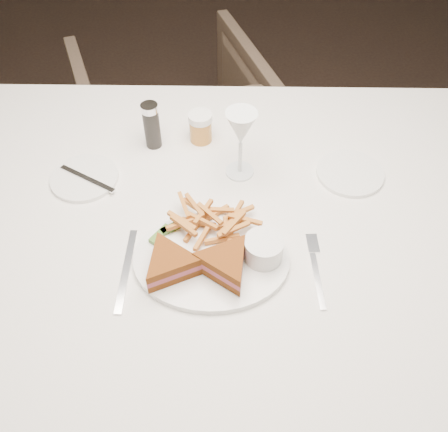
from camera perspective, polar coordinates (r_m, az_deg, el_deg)
ground at (r=1.91m, az=8.85°, el=-7.98°), size 5.00×5.00×0.00m
table at (r=1.42m, az=-0.23°, el=-9.84°), size 1.58×1.16×0.75m
chair_far at (r=2.01m, az=-5.55°, el=10.51°), size 0.80×0.76×0.69m
table_setting at (r=1.06m, az=-1.21°, el=-0.03°), size 0.79×0.65×0.18m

